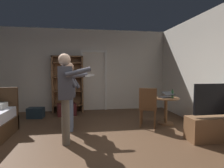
{
  "coord_description": "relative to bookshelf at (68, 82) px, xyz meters",
  "views": [
    {
      "loc": [
        0.12,
        -3.42,
        1.41
      ],
      "look_at": [
        0.74,
        0.55,
        1.12
      ],
      "focal_mm": 29.49,
      "sensor_mm": 36.0,
      "label": 1
    }
  ],
  "objects": [
    {
      "name": "ground_plane",
      "position": [
        0.4,
        -3.0,
        -1.03
      ],
      "size": [
        6.97,
        6.97,
        0.0
      ],
      "primitive_type": "plane",
      "color": "brown"
    },
    {
      "name": "wall_back",
      "position": [
        0.4,
        0.22,
        0.4
      ],
      "size": [
        6.43,
        0.12,
        2.86
      ],
      "primitive_type": "cube",
      "color": "silver",
      "rests_on": "ground_plane"
    },
    {
      "name": "doorway_frame",
      "position": [
        0.9,
        0.14,
        0.19
      ],
      "size": [
        0.93,
        0.08,
        2.13
      ],
      "color": "white",
      "rests_on": "ground_plane"
    },
    {
      "name": "bookshelf",
      "position": [
        0.0,
        0.0,
        0.0
      ],
      "size": [
        1.04,
        0.32,
        1.91
      ],
      "color": "brown",
      "rests_on": "ground_plane"
    },
    {
      "name": "tv_flatscreen",
      "position": [
        3.19,
        -3.14,
        -0.71
      ],
      "size": [
        1.24,
        0.4,
        1.15
      ],
      "color": "brown",
      "rests_on": "ground_plane"
    },
    {
      "name": "side_table",
      "position": [
        2.68,
        -1.88,
        -0.55
      ],
      "size": [
        0.68,
        0.68,
        0.7
      ],
      "color": "brown",
      "rests_on": "ground_plane"
    },
    {
      "name": "laptop",
      "position": [
        2.66,
        -1.92,
        -0.28
      ],
      "size": [
        0.41,
        0.41,
        0.17
      ],
      "color": "black",
      "rests_on": "side_table"
    },
    {
      "name": "bottle_on_table",
      "position": [
        2.82,
        -1.96,
        -0.23
      ],
      "size": [
        0.06,
        0.06,
        0.23
      ],
      "color": "#2A512C",
      "rests_on": "side_table"
    },
    {
      "name": "wooden_chair",
      "position": [
        2.09,
        -2.12,
        -0.48
      ],
      "size": [
        0.55,
        0.55,
        0.99
      ],
      "color": "brown",
      "rests_on": "ground_plane"
    },
    {
      "name": "person_blue_shirt",
      "position": [
        0.17,
        -2.77,
        -0.01
      ],
      "size": [
        0.72,
        0.65,
        1.74
      ],
      "color": "gray",
      "rests_on": "ground_plane"
    },
    {
      "name": "person_striped_shirt",
      "position": [
        0.2,
        -1.99,
        -0.1
      ],
      "size": [
        0.62,
        0.62,
        1.6
      ],
      "color": "slate",
      "rests_on": "ground_plane"
    },
    {
      "name": "suitcase_dark",
      "position": [
        -0.02,
        -0.52,
        -0.84
      ],
      "size": [
        0.63,
        0.49,
        0.37
      ],
      "primitive_type": "cube",
      "rotation": [
        0.0,
        0.0,
        0.18
      ],
      "color": "#4C1919",
      "rests_on": "ground_plane"
    },
    {
      "name": "suitcase_small",
      "position": [
        -0.9,
        -0.72,
        -0.87
      ],
      "size": [
        0.49,
        0.34,
        0.31
      ],
      "primitive_type": "cube",
      "rotation": [
        0.0,
        0.0,
        -0.11
      ],
      "color": "#1E2D38",
      "rests_on": "ground_plane"
    }
  ]
}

